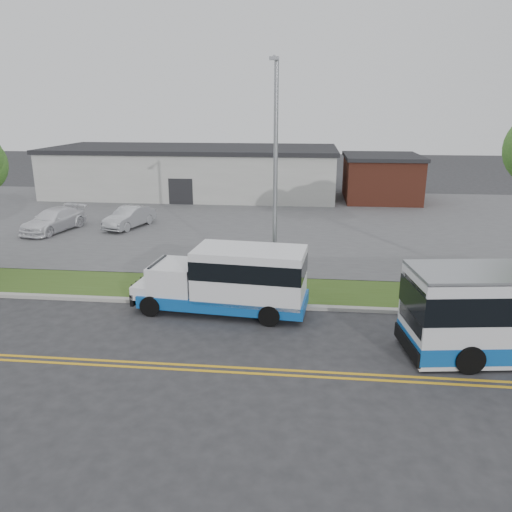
# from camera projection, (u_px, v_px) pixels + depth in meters

# --- Properties ---
(ground) EXTENTS (140.00, 140.00, 0.00)m
(ground) POSITION_uv_depth(u_px,v_px,m) (192.00, 315.00, 19.41)
(ground) COLOR #28282B
(ground) RESTS_ON ground
(lane_line_north) EXTENTS (70.00, 0.12, 0.01)m
(lane_line_north) POSITION_uv_depth(u_px,v_px,m) (165.00, 364.00, 15.74)
(lane_line_north) COLOR gold
(lane_line_north) RESTS_ON ground
(lane_line_south) EXTENTS (70.00, 0.12, 0.01)m
(lane_line_south) POSITION_uv_depth(u_px,v_px,m) (162.00, 368.00, 15.46)
(lane_line_south) COLOR gold
(lane_line_south) RESTS_ON ground
(curb) EXTENTS (80.00, 0.30, 0.15)m
(curb) POSITION_uv_depth(u_px,v_px,m) (198.00, 303.00, 20.44)
(curb) COLOR #9E9B93
(curb) RESTS_ON ground
(verge) EXTENTS (80.00, 3.30, 0.10)m
(verge) POSITION_uv_depth(u_px,v_px,m) (207.00, 288.00, 22.16)
(verge) COLOR #38511B
(verge) RESTS_ON ground
(parking_lot) EXTENTS (80.00, 25.00, 0.10)m
(parking_lot) POSITION_uv_depth(u_px,v_px,m) (246.00, 220.00, 35.59)
(parking_lot) COLOR #4C4C4F
(parking_lot) RESTS_ON ground
(commercial_building) EXTENTS (25.40, 10.40, 4.35)m
(commercial_building) POSITION_uv_depth(u_px,v_px,m) (194.00, 171.00, 45.10)
(commercial_building) COLOR #9E9E99
(commercial_building) RESTS_ON ground
(brick_wing) EXTENTS (6.30, 7.30, 3.90)m
(brick_wing) POSITION_uv_depth(u_px,v_px,m) (381.00, 178.00, 42.56)
(brick_wing) COLOR brown
(brick_wing) RESTS_ON ground
(streetlight_near) EXTENTS (0.35, 1.53, 9.50)m
(streetlight_near) POSITION_uv_depth(u_px,v_px,m) (275.00, 172.00, 20.20)
(streetlight_near) COLOR gray
(streetlight_near) RESTS_ON verge
(shuttle_bus) EXTENTS (7.01, 2.85, 2.62)m
(shuttle_bus) POSITION_uv_depth(u_px,v_px,m) (233.00, 278.00, 19.37)
(shuttle_bus) COLOR #0E4A98
(shuttle_bus) RESTS_ON ground
(parked_car_a) EXTENTS (2.61, 4.41, 1.37)m
(parked_car_a) POSITION_uv_depth(u_px,v_px,m) (129.00, 217.00, 32.93)
(parked_car_a) COLOR #A8AAAF
(parked_car_a) RESTS_ON parking_lot
(parked_car_b) EXTENTS (2.99, 5.20, 1.42)m
(parked_car_b) POSITION_uv_depth(u_px,v_px,m) (54.00, 220.00, 31.96)
(parked_car_b) COLOR white
(parked_car_b) RESTS_ON parking_lot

